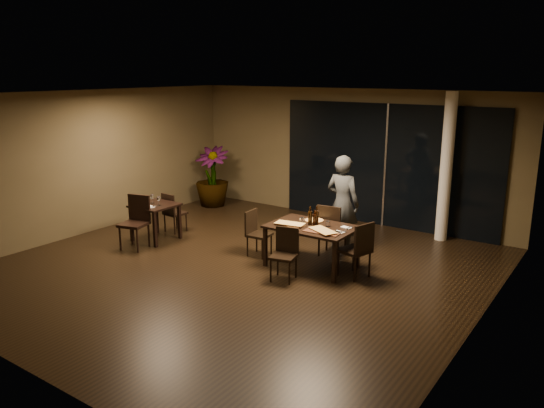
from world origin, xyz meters
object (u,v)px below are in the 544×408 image
at_px(chair_main_left, 256,230).
at_px(chair_main_right, 359,247).
at_px(diner, 343,203).
at_px(side_table, 155,210).
at_px(bottle_a, 310,216).
at_px(chair_side_near, 136,219).
at_px(chair_main_near, 285,251).
at_px(main_table, 312,230).
at_px(bottle_c, 317,215).
at_px(chair_main_far, 331,228).
at_px(bottle_b, 314,218).
at_px(chair_side_far, 172,211).
at_px(potted_plant, 212,177).

bearing_deg(chair_main_left, chair_main_right, -92.93).
height_order(chair_main_right, diner, diner).
bearing_deg(side_table, bottle_a, 9.26).
bearing_deg(chair_side_near, chair_main_near, -9.26).
xyz_separation_m(side_table, diner, (3.42, 1.60, 0.31)).
distance_m(main_table, chair_side_near, 3.52).
bearing_deg(chair_main_right, bottle_c, -82.98).
bearing_deg(chair_main_left, chair_main_far, -62.97).
distance_m(chair_main_near, chair_side_near, 3.30).
height_order(chair_side_near, bottle_b, chair_side_near).
distance_m(chair_side_near, bottle_b, 3.56).
xyz_separation_m(diner, bottle_c, (-0.01, -0.96, -0.01)).
xyz_separation_m(side_table, chair_main_right, (4.31, 0.49, -0.08)).
relative_size(chair_main_right, chair_side_near, 0.94).
distance_m(side_table, chair_side_far, 0.59).
distance_m(main_table, diner, 1.13).
xyz_separation_m(chair_main_far, chair_main_left, (-1.19, -0.73, -0.08)).
height_order(chair_main_right, potted_plant, potted_plant).
bearing_deg(bottle_c, chair_side_near, -160.88).
height_order(chair_side_far, chair_side_near, chair_side_near).
bearing_deg(bottle_c, chair_main_left, -170.32).
bearing_deg(bottle_c, bottle_b, -84.60).
xyz_separation_m(chair_main_near, chair_side_near, (-3.28, -0.31, 0.09)).
bearing_deg(side_table, potted_plant, 107.98).
distance_m(main_table, bottle_c, 0.28).
xyz_separation_m(main_table, chair_main_right, (0.91, -0.01, -0.14)).
xyz_separation_m(chair_side_near, bottle_c, (3.37, 1.17, 0.34)).
bearing_deg(diner, bottle_c, 92.43).
relative_size(main_table, chair_main_right, 1.55).
xyz_separation_m(chair_main_far, bottle_c, (-0.01, -0.53, 0.36)).
relative_size(chair_side_far, bottle_a, 2.59).
relative_size(side_table, bottle_a, 2.41).
bearing_deg(chair_main_right, chair_main_left, -72.07).
relative_size(potted_plant, bottle_a, 4.57).
bearing_deg(potted_plant, chair_main_far, -20.88).
distance_m(side_table, bottle_b, 3.47).
height_order(chair_main_far, chair_main_right, chair_main_far).
distance_m(chair_side_far, bottle_a, 3.45).
bearing_deg(bottle_a, chair_side_far, 179.61).
bearing_deg(chair_main_near, bottle_a, 75.60).
distance_m(chair_main_left, chair_side_far, 2.32).
relative_size(main_table, chair_main_left, 1.75).
xyz_separation_m(chair_main_left, chair_side_near, (-2.19, -0.97, 0.10)).
relative_size(chair_main_near, bottle_a, 2.61).
relative_size(potted_plant, bottle_c, 4.59).
relative_size(side_table, diner, 0.43).
bearing_deg(side_table, diner, 25.06).
bearing_deg(chair_main_far, bottle_b, 83.37).
distance_m(chair_main_right, bottle_b, 0.96).
bearing_deg(diner, bottle_b, 92.94).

